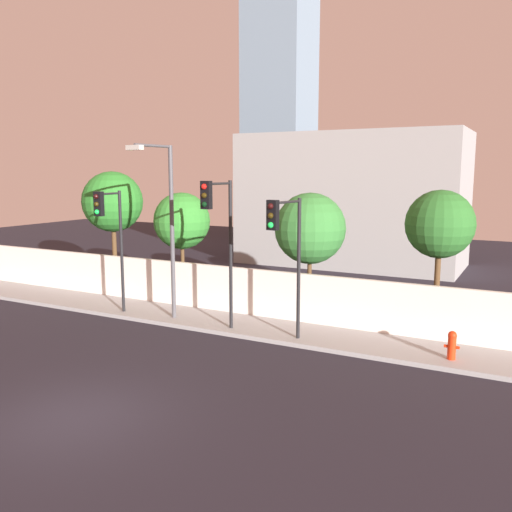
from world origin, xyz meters
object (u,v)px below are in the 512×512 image
(roadside_tree_midleft, at_px, (182,221))
(fire_hydrant, at_px, (452,344))
(roadside_tree_midright, at_px, (310,229))
(traffic_light_left, at_px, (285,239))
(traffic_light_right, at_px, (110,225))
(roadside_tree_rightmost, at_px, (440,225))
(roadside_tree_leftmost, at_px, (113,202))
(traffic_light_center, at_px, (218,224))
(street_lamp_curbside, at_px, (167,217))

(roadside_tree_midleft, bearing_deg, fire_hydrant, -15.46)
(roadside_tree_midleft, xyz_separation_m, roadside_tree_midright, (6.10, -0.00, -0.04))
(traffic_light_left, distance_m, fire_hydrant, 5.85)
(traffic_light_right, bearing_deg, roadside_tree_rightmost, 20.10)
(traffic_light_right, relative_size, roadside_tree_leftmost, 0.84)
(traffic_light_left, xyz_separation_m, fire_hydrant, (4.94, 1.05, -2.95))
(fire_hydrant, distance_m, roadside_tree_rightmost, 4.72)
(traffic_light_center, relative_size, roadside_tree_midleft, 1.09)
(roadside_tree_midright, bearing_deg, roadside_tree_rightmost, 0.00)
(street_lamp_curbside, bearing_deg, roadside_tree_leftmost, 148.54)
(traffic_light_right, xyz_separation_m, roadside_tree_midright, (6.46, 4.14, -0.18))
(traffic_light_center, bearing_deg, traffic_light_right, 178.65)
(roadside_tree_rightmost, bearing_deg, roadside_tree_midright, 180.00)
(traffic_light_right, distance_m, roadside_tree_midleft, 4.16)
(roadside_tree_midright, bearing_deg, traffic_light_right, -147.37)
(roadside_tree_midright, bearing_deg, roadside_tree_leftmost, 180.00)
(roadside_tree_leftmost, bearing_deg, roadside_tree_rightmost, -0.00)
(traffic_light_right, xyz_separation_m, roadside_tree_leftmost, (-3.61, 4.14, 0.59))
(fire_hydrant, height_order, roadside_tree_rightmost, roadside_tree_rightmost)
(street_lamp_curbside, bearing_deg, roadside_tree_midleft, 118.02)
(roadside_tree_leftmost, xyz_separation_m, roadside_tree_midleft, (3.98, 0.00, -0.74))
(street_lamp_curbside, distance_m, roadside_tree_leftmost, 6.92)
(traffic_light_right, distance_m, roadside_tree_leftmost, 5.52)
(street_lamp_curbside, relative_size, roadside_tree_rightmost, 1.28)
(traffic_light_left, height_order, roadside_tree_midleft, traffic_light_left)
(traffic_light_left, bearing_deg, traffic_light_center, 177.41)
(roadside_tree_midleft, bearing_deg, traffic_light_right, -95.05)
(traffic_light_left, xyz_separation_m, roadside_tree_midleft, (-7.04, 4.37, -0.08))
(traffic_light_left, xyz_separation_m, street_lamp_curbside, (-5.12, 0.76, 0.43))
(traffic_light_right, xyz_separation_m, street_lamp_curbside, (2.29, 0.53, 0.37))
(traffic_light_center, height_order, roadside_tree_midleft, traffic_light_center)
(street_lamp_curbside, height_order, roadside_tree_leftmost, street_lamp_curbside)
(traffic_light_right, relative_size, roadside_tree_rightmost, 0.95)
(roadside_tree_midright, height_order, roadside_tree_rightmost, roadside_tree_rightmost)
(traffic_light_center, bearing_deg, roadside_tree_midleft, 136.87)
(traffic_light_center, height_order, roadside_tree_rightmost, traffic_light_center)
(traffic_light_left, distance_m, traffic_light_center, 2.53)
(traffic_light_center, relative_size, roadside_tree_midright, 1.07)
(traffic_light_right, xyz_separation_m, fire_hydrant, (12.34, 0.83, -3.01))
(roadside_tree_leftmost, bearing_deg, roadside_tree_midright, -0.00)
(traffic_light_center, relative_size, fire_hydrant, 6.06)
(traffic_light_center, distance_m, street_lamp_curbside, 2.70)
(traffic_light_right, bearing_deg, fire_hydrant, 3.83)
(street_lamp_curbside, bearing_deg, traffic_light_center, -13.82)
(street_lamp_curbside, height_order, fire_hydrant, street_lamp_curbside)
(traffic_light_left, distance_m, roadside_tree_midleft, 8.28)
(street_lamp_curbside, relative_size, roadside_tree_leftmost, 1.13)
(traffic_light_center, bearing_deg, traffic_light_left, -2.59)
(traffic_light_center, xyz_separation_m, roadside_tree_midright, (1.56, 4.25, -0.48))
(traffic_light_left, relative_size, roadside_tree_leftmost, 0.82)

